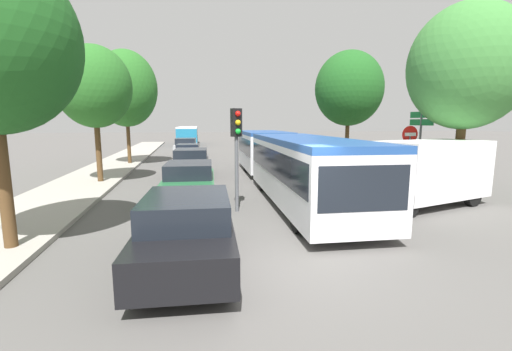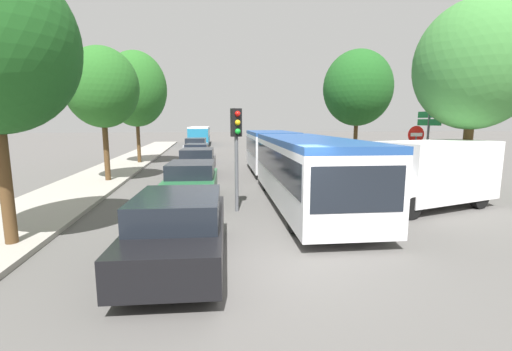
% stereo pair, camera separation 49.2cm
% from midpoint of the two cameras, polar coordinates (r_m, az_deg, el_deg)
% --- Properties ---
extents(ground_plane, '(200.00, 200.00, 0.00)m').
position_cam_midpoint_polar(ground_plane, '(7.57, 3.19, -14.13)').
color(ground_plane, '#565451').
extents(kerb_strip_left, '(3.20, 50.60, 0.14)m').
position_cam_midpoint_polar(kerb_strip_left, '(27.70, -22.04, 2.21)').
color(kerb_strip_left, '#9E998E').
rests_on(kerb_strip_left, ground).
extents(articulated_bus, '(3.26, 16.46, 2.43)m').
position_cam_midpoint_polar(articulated_bus, '(15.62, 3.63, 3.11)').
color(articulated_bus, silver).
rests_on(articulated_bus, ground).
extents(city_bus_rear, '(2.88, 11.23, 2.40)m').
position_cam_midpoint_polar(city_bus_rear, '(47.37, -11.56, 6.76)').
color(city_bus_rear, teal).
rests_on(city_bus_rear, ground).
extents(queued_car_black, '(2.11, 4.42, 1.50)m').
position_cam_midpoint_polar(queued_car_black, '(7.34, -13.24, -8.80)').
color(queued_car_black, black).
rests_on(queued_car_black, ground).
extents(queued_car_green, '(2.08, 4.38, 1.48)m').
position_cam_midpoint_polar(queued_car_green, '(13.14, -12.07, -1.02)').
color(queued_car_green, '#236638').
rests_on(queued_car_green, ground).
extents(queued_car_graphite, '(2.14, 4.50, 1.53)m').
position_cam_midpoint_polar(queued_car_graphite, '(19.26, -11.45, 2.15)').
color(queued_car_graphite, '#47474C').
rests_on(queued_car_graphite, ground).
extents(queued_car_blue, '(1.97, 4.13, 1.40)m').
position_cam_midpoint_polar(queued_car_blue, '(25.70, -11.78, 3.63)').
color(queued_car_blue, '#284799').
rests_on(queued_car_blue, ground).
extents(queued_car_silver, '(2.17, 4.56, 1.55)m').
position_cam_midpoint_polar(queued_car_silver, '(31.98, -12.02, 4.74)').
color(queued_car_silver, '#B7BABF').
rests_on(queued_car_silver, ground).
extents(white_van, '(5.34, 3.23, 2.31)m').
position_cam_midpoint_polar(white_van, '(13.44, 25.63, 0.64)').
color(white_van, white).
rests_on(white_van, ground).
extents(traffic_light, '(0.37, 0.39, 3.40)m').
position_cam_midpoint_polar(traffic_light, '(11.19, -4.52, 6.47)').
color(traffic_light, '#56595E').
rests_on(traffic_light, ground).
extents(no_entry_sign, '(0.70, 0.08, 2.82)m').
position_cam_midpoint_polar(no_entry_sign, '(15.46, 23.32, 4.12)').
color(no_entry_sign, '#56595E').
rests_on(no_entry_sign, ground).
extents(direction_sign_post, '(0.19, 1.40, 3.60)m').
position_cam_midpoint_polar(direction_sign_post, '(17.19, 25.01, 6.68)').
color(direction_sign_post, '#56595E').
rests_on(direction_sign_post, ground).
extents(tree_left_mid, '(3.40, 3.40, 6.51)m').
position_cam_midpoint_polar(tree_left_mid, '(18.24, -26.03, 12.81)').
color(tree_left_mid, '#51381E').
rests_on(tree_left_mid, ground).
extents(tree_left_far, '(4.21, 4.21, 7.83)m').
position_cam_midpoint_polar(tree_left_far, '(25.67, -21.38, 13.05)').
color(tree_left_far, '#51381E').
rests_on(tree_left_far, ground).
extents(tree_right_near, '(4.27, 4.27, 7.39)m').
position_cam_midpoint_polar(tree_right_near, '(15.67, 30.91, 14.79)').
color(tree_right_near, '#51381E').
rests_on(tree_right_near, ground).
extents(tree_right_mid, '(4.25, 4.25, 7.41)m').
position_cam_midpoint_polar(tree_right_mid, '(22.92, 14.75, 13.55)').
color(tree_right_mid, '#51381E').
rests_on(tree_right_mid, ground).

